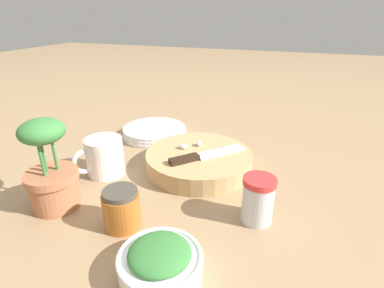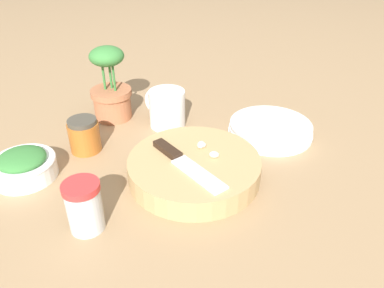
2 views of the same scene
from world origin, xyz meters
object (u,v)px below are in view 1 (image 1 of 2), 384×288
(spice_jar, at_px, (258,200))
(cutting_board, at_px, (199,160))
(garlic_cloves, at_px, (188,146))
(herb_bowl, at_px, (160,261))
(plate_stack, at_px, (154,132))
(potted_herb, at_px, (51,172))
(chef_knife, at_px, (203,155))
(honey_jar, at_px, (122,209))
(coffee_mug, at_px, (104,157))

(spice_jar, bearing_deg, cutting_board, 47.38)
(garlic_cloves, distance_m, herb_bowl, 0.37)
(plate_stack, distance_m, potted_herb, 0.42)
(chef_knife, relative_size, potted_herb, 0.89)
(potted_herb, bearing_deg, plate_stack, -3.04)
(garlic_cloves, relative_size, herb_bowl, 0.39)
(cutting_board, bearing_deg, honey_jar, 166.52)
(chef_knife, height_order, plate_stack, chef_knife)
(cutting_board, xyz_separation_m, plate_stack, (0.16, 0.21, -0.01))
(chef_knife, xyz_separation_m, garlic_cloves, (0.04, 0.05, 0.00))
(plate_stack, bearing_deg, honey_jar, -161.20)
(potted_herb, bearing_deg, spice_jar, -76.58)
(cutting_board, distance_m, plate_stack, 0.26)
(herb_bowl, distance_m, potted_herb, 0.30)
(herb_bowl, height_order, coffee_mug, coffee_mug)
(cutting_board, distance_m, potted_herb, 0.35)
(coffee_mug, bearing_deg, spice_jar, -97.96)
(chef_knife, height_order, coffee_mug, coffee_mug)
(chef_knife, relative_size, garlic_cloves, 3.35)
(cutting_board, height_order, plate_stack, cutting_board)
(honey_jar, bearing_deg, coffee_mug, 43.38)
(potted_herb, bearing_deg, chef_knife, -46.28)
(potted_herb, bearing_deg, coffee_mug, -6.18)
(herb_bowl, relative_size, coffee_mug, 1.13)
(cutting_board, height_order, potted_herb, potted_herb)
(garlic_cloves, height_order, coffee_mug, coffee_mug)
(chef_knife, bearing_deg, potted_herb, -94.28)
(cutting_board, relative_size, plate_stack, 1.31)
(honey_jar, bearing_deg, garlic_cloves, -5.59)
(cutting_board, xyz_separation_m, coffee_mug, (-0.11, 0.21, 0.02))
(cutting_board, bearing_deg, plate_stack, 52.75)
(garlic_cloves, bearing_deg, chef_knife, -124.62)
(spice_jar, relative_size, honey_jar, 1.20)
(herb_bowl, bearing_deg, cutting_board, 9.12)
(chef_knife, relative_size, herb_bowl, 1.30)
(garlic_cloves, xyz_separation_m, herb_bowl, (-0.36, -0.09, -0.02))
(garlic_cloves, distance_m, coffee_mug, 0.21)
(garlic_cloves, bearing_deg, spice_jar, -130.25)
(herb_bowl, relative_size, potted_herb, 0.69)
(honey_jar, bearing_deg, spice_jar, -66.39)
(cutting_board, xyz_separation_m, spice_jar, (-0.16, -0.17, 0.02))
(chef_knife, height_order, herb_bowl, same)
(cutting_board, relative_size, chef_knife, 1.58)
(spice_jar, bearing_deg, honey_jar, 113.61)
(cutting_board, xyz_separation_m, chef_knife, (-0.02, -0.02, 0.03))
(spice_jar, height_order, coffee_mug, same)
(spice_jar, distance_m, plate_stack, 0.49)
(spice_jar, bearing_deg, herb_bowl, 147.63)
(garlic_cloves, bearing_deg, coffee_mug, 124.98)
(coffee_mug, relative_size, potted_herb, 0.61)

